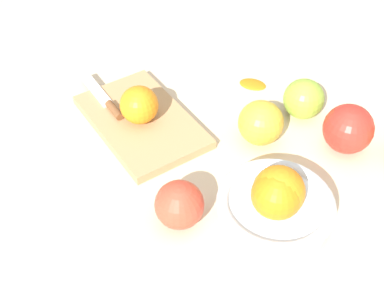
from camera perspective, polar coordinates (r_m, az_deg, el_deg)
ground_plane at (r=0.86m, az=2.90°, el=-0.17°), size 2.40×2.40×0.00m
bowl at (r=0.73m, az=9.31°, el=-6.80°), size 0.17×0.17×0.10m
cutting_board at (r=0.90m, az=-5.67°, el=2.53°), size 0.27×0.20×0.02m
orange_on_board at (r=0.87m, az=-5.92°, el=4.37°), size 0.07×0.07×0.07m
knife at (r=0.93m, az=-9.55°, el=4.75°), size 0.15×0.05×0.01m
apple_back_left at (r=0.73m, az=-1.42°, el=-6.79°), size 0.07×0.07×0.07m
apple_front_left at (r=0.92m, az=12.37°, el=4.94°), size 0.07×0.07×0.07m
apple_front_left_2 at (r=0.85m, az=7.70°, el=2.36°), size 0.08×0.08×0.08m
apple_front_left_4 at (r=0.87m, az=17.06°, el=1.63°), size 0.08×0.08×0.08m
citrus_peel at (r=0.99m, az=6.82°, el=6.80°), size 0.06×0.05×0.01m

